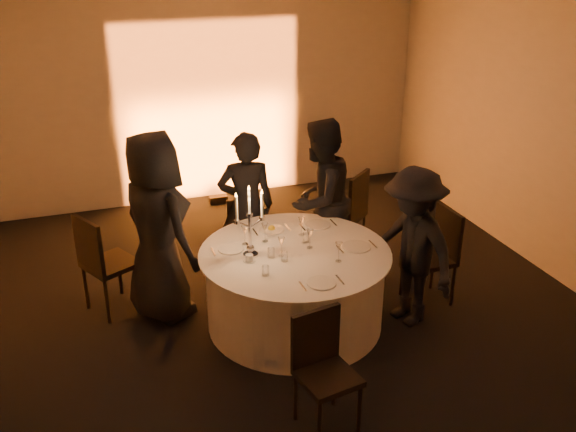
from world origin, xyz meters
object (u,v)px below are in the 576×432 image
object	(u,v)px
chair_back_right	(349,209)
candelabra	(250,232)
guest_back_right	(319,200)
chair_front	(323,363)
guest_right	(412,247)
chair_left	(102,259)
banquet_table	(295,288)
chair_back_left	(243,227)
guest_back_left	(246,207)
coffee_cup	(249,258)
chair_right	(437,250)
guest_left	(157,227)

from	to	relation	value
chair_back_right	candelabra	xyz separation A→B (m)	(-1.47, -1.07, 0.42)
chair_back_right	guest_back_right	xyz separation A→B (m)	(-0.47, -0.27, 0.29)
chair_front	guest_right	bearing A→B (deg)	28.57
chair_left	banquet_table	bearing A→B (deg)	-142.50
chair_back_left	guest_back_left	xyz separation A→B (m)	(-0.02, -0.24, 0.35)
chair_front	coffee_cup	distance (m)	1.36
chair_back_right	guest_back_left	bearing A→B (deg)	-36.95
chair_left	chair_back_left	xyz separation A→B (m)	(1.56, 0.49, -0.11)
chair_back_right	chair_front	distance (m)	2.81
chair_back_right	chair_front	world-z (taller)	chair_back_right
guest_back_right	guest_right	world-z (taller)	guest_back_right
chair_back_left	chair_right	bearing A→B (deg)	146.82
guest_left	coffee_cup	xyz separation A→B (m)	(0.72, -0.63, -0.14)
chair_right	guest_left	distance (m)	2.78
coffee_cup	chair_back_right	bearing A→B (deg)	37.67
guest_left	guest_back_left	size ratio (longest dim) A/B	1.14
coffee_cup	candelabra	xyz separation A→B (m)	(0.04, 0.10, 0.21)
chair_back_left	candelabra	distance (m)	1.37
banquet_table	guest_right	distance (m)	1.17
chair_front	candelabra	size ratio (longest dim) A/B	1.35
banquet_table	guest_back_right	distance (m)	1.15
chair_left	guest_right	world-z (taller)	guest_right
chair_back_left	guest_right	distance (m)	2.03
guest_back_right	candelabra	world-z (taller)	guest_back_right
chair_back_left	chair_back_right	distance (m)	1.22
chair_right	guest_back_right	xyz separation A→B (m)	(-0.92, 0.91, 0.32)
coffee_cup	banquet_table	bearing A→B (deg)	4.99
chair_back_right	guest_left	size ratio (longest dim) A/B	0.56
banquet_table	guest_back_right	xyz separation A→B (m)	(0.59, 0.86, 0.50)
chair_back_left	guest_left	world-z (taller)	guest_left
chair_back_right	guest_back_left	world-z (taller)	guest_back_left
guest_back_right	candelabra	distance (m)	1.29
guest_back_right	candelabra	xyz separation A→B (m)	(-1.00, -0.80, 0.13)
guest_back_left	coffee_cup	size ratio (longest dim) A/B	14.98
chair_back_left	guest_right	size ratio (longest dim) A/B	0.54
chair_back_right	guest_left	distance (m)	2.32
chair_left	guest_right	distance (m)	2.98
guest_back_right	coffee_cup	xyz separation A→B (m)	(-1.04, -0.90, -0.08)
chair_back_right	chair_right	distance (m)	1.26
guest_back_right	chair_right	bearing A→B (deg)	100.98
chair_back_left	chair_back_right	bearing A→B (deg)	177.92
guest_back_right	coffee_cup	world-z (taller)	guest_back_right
chair_back_left	chair_right	size ratio (longest dim) A/B	0.87
guest_left	guest_back_right	size ratio (longest dim) A/B	1.06
guest_right	coffee_cup	distance (m)	1.53
chair_back_right	coffee_cup	xyz separation A→B (m)	(-1.51, -1.17, 0.21)
chair_back_left	chair_front	world-z (taller)	chair_front
guest_back_left	banquet_table	bearing A→B (deg)	108.29
banquet_table	chair_right	xyz separation A→B (m)	(1.50, -0.05, 0.17)
chair_back_right	guest_left	xyz separation A→B (m)	(-2.23, -0.53, 0.35)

